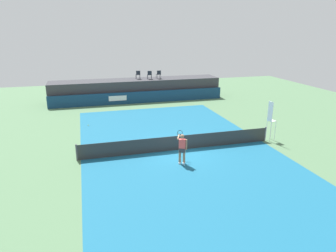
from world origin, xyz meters
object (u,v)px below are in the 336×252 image
object	(u,v)px
spectator_chair_center	(159,74)
spectator_chair_left	(150,74)
net_post_near	(77,152)
tennis_player	(182,148)
net_post_far	(265,134)
tennis_ball	(88,125)
umpire_chair	(271,118)
spectator_chair_far_left	(138,74)

from	to	relation	value
spectator_chair_center	spectator_chair_left	bearing A→B (deg)	-177.03
spectator_chair_left	net_post_near	bearing A→B (deg)	-116.88
net_post_near	tennis_player	bearing A→B (deg)	-19.39
net_post_far	tennis_ball	size ratio (longest dim) A/B	14.71
spectator_chair_left	tennis_ball	distance (m)	11.01
spectator_chair_center	net_post_near	xyz separation A→B (m)	(-8.65, -15.10, -2.19)
spectator_chair_center	umpire_chair	xyz separation A→B (m)	(4.07, -15.12, -1.11)
tennis_ball	tennis_player	bearing A→B (deg)	-60.72
spectator_chair_far_left	spectator_chair_left	distance (m)	1.25
tennis_player	tennis_ball	size ratio (longest dim) A/B	26.03
umpire_chair	net_post_far	world-z (taller)	umpire_chair
umpire_chair	tennis_player	bearing A→B (deg)	-163.80
spectator_chair_far_left	tennis_ball	xyz separation A→B (m)	(-5.65, -8.69, -2.66)
net_post_near	umpire_chair	bearing A→B (deg)	-0.08
net_post_near	tennis_ball	size ratio (longest dim) A/B	14.71
spectator_chair_center	net_post_far	bearing A→B (deg)	-76.05
spectator_chair_far_left	net_post_far	distance (m)	16.76
spectator_chair_left	spectator_chair_center	size ratio (longest dim) A/B	1.00
spectator_chair_center	umpire_chair	bearing A→B (deg)	-74.94
spectator_chair_far_left	net_post_far	bearing A→B (deg)	-69.07
spectator_chair_far_left	tennis_player	xyz separation A→B (m)	(-0.69, -17.55, -1.73)
net_post_near	net_post_far	bearing A→B (deg)	0.00
spectator_chair_left	tennis_ball	bearing A→B (deg)	-129.65
spectator_chair_far_left	net_post_far	size ratio (longest dim) A/B	0.89
spectator_chair_center	tennis_ball	size ratio (longest dim) A/B	13.06
spectator_chair_center	tennis_player	distance (m)	17.46
net_post_near	tennis_player	size ratio (longest dim) A/B	0.56
spectator_chair_left	tennis_player	bearing A→B (deg)	-96.19
spectator_chair_left	tennis_player	world-z (taller)	spectator_chair_left
umpire_chair	net_post_far	bearing A→B (deg)	176.88
spectator_chair_center	tennis_ball	xyz separation A→B (m)	(-7.84, -8.28, -2.66)
spectator_chair_center	umpire_chair	size ratio (longest dim) A/B	0.32
tennis_ball	net_post_near	bearing A→B (deg)	-96.78
spectator_chair_center	tennis_ball	distance (m)	11.71
umpire_chair	spectator_chair_center	bearing A→B (deg)	105.06
spectator_chair_far_left	spectator_chair_left	xyz separation A→B (m)	(1.16, -0.47, 0.00)
net_post_far	net_post_near	bearing A→B (deg)	180.00
spectator_chair_center	net_post_far	xyz separation A→B (m)	(3.75, -15.10, -2.19)
spectator_chair_far_left	net_post_near	distance (m)	16.95
net_post_far	tennis_player	xyz separation A→B (m)	(-6.62, -2.03, 0.46)
umpire_chair	tennis_player	size ratio (longest dim) A/B	1.56
net_post_near	tennis_player	xyz separation A→B (m)	(5.78, -2.03, 0.46)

